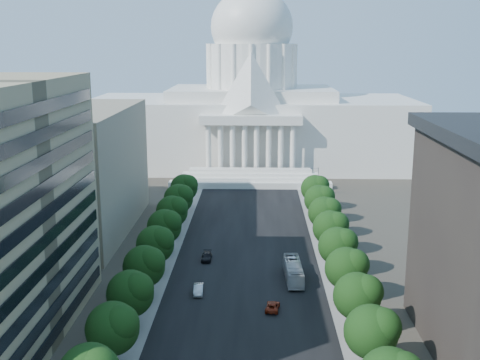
# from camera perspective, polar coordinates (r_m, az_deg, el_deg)

# --- Properties ---
(road_asphalt) EXTENTS (30.00, 260.00, 0.01)m
(road_asphalt) POSITION_cam_1_polar(r_m,az_deg,el_deg) (138.31, 0.69, -6.19)
(road_asphalt) COLOR black
(road_asphalt) RESTS_ON ground
(sidewalk_left) EXTENTS (8.00, 260.00, 0.02)m
(sidewalk_left) POSITION_cam_1_polar(r_m,az_deg,el_deg) (139.89, -7.16, -6.07)
(sidewalk_left) COLOR gray
(sidewalk_left) RESTS_ON ground
(sidewalk_right) EXTENTS (8.00, 260.00, 0.02)m
(sidewalk_right) POSITION_cam_1_polar(r_m,az_deg,el_deg) (139.33, 8.57, -6.20)
(sidewalk_right) COLOR gray
(sidewalk_right) RESTS_ON ground
(capitol) EXTENTS (120.00, 56.00, 73.00)m
(capitol) POSITION_cam_1_polar(r_m,az_deg,el_deg) (227.04, 1.10, 6.48)
(capitol) COLOR white
(capitol) RESTS_ON ground
(office_block_left_far) EXTENTS (38.00, 52.00, 30.00)m
(office_block_left_far) POSITION_cam_1_polar(r_m,az_deg,el_deg) (152.37, -17.59, 0.84)
(office_block_left_far) COLOR gray
(office_block_left_far) RESTS_ON ground
(tree_l_c) EXTENTS (7.79, 7.60, 9.97)m
(tree_l_c) POSITION_cam_1_polar(r_m,az_deg,el_deg) (87.97, -11.82, -13.49)
(tree_l_c) COLOR #33261C
(tree_l_c) RESTS_ON ground
(tree_l_d) EXTENTS (7.79, 7.60, 9.97)m
(tree_l_d) POSITION_cam_1_polar(r_m,az_deg,el_deg) (98.59, -10.21, -10.44)
(tree_l_d) COLOR #33261C
(tree_l_d) RESTS_ON ground
(tree_l_e) EXTENTS (7.79, 7.60, 9.97)m
(tree_l_e) POSITION_cam_1_polar(r_m,az_deg,el_deg) (109.50, -8.94, -7.98)
(tree_l_e) COLOR #33261C
(tree_l_e) RESTS_ON ground
(tree_l_f) EXTENTS (7.79, 7.60, 9.97)m
(tree_l_f) POSITION_cam_1_polar(r_m,az_deg,el_deg) (120.61, -7.91, -5.97)
(tree_l_f) COLOR #33261C
(tree_l_f) RESTS_ON ground
(tree_l_g) EXTENTS (7.79, 7.60, 9.97)m
(tree_l_g) POSITION_cam_1_polar(r_m,az_deg,el_deg) (131.88, -7.07, -4.30)
(tree_l_g) COLOR #33261C
(tree_l_g) RESTS_ON ground
(tree_l_h) EXTENTS (7.79, 7.60, 9.97)m
(tree_l_h) POSITION_cam_1_polar(r_m,az_deg,el_deg) (143.27, -6.35, -2.89)
(tree_l_h) COLOR #33261C
(tree_l_h) RESTS_ON ground
(tree_l_i) EXTENTS (7.79, 7.60, 9.97)m
(tree_l_i) POSITION_cam_1_polar(r_m,az_deg,el_deg) (154.75, -5.75, -1.69)
(tree_l_i) COLOR #33261C
(tree_l_i) RESTS_ON ground
(tree_l_j) EXTENTS (7.79, 7.60, 9.97)m
(tree_l_j) POSITION_cam_1_polar(r_m,az_deg,el_deg) (166.30, -5.23, -0.66)
(tree_l_j) COLOR #33261C
(tree_l_j) RESTS_ON ground
(tree_r_c) EXTENTS (7.79, 7.60, 9.97)m
(tree_r_c) POSITION_cam_1_polar(r_m,az_deg,el_deg) (87.27, 12.58, -13.75)
(tree_r_c) COLOR #33261C
(tree_r_c) RESTS_ON ground
(tree_r_d) EXTENTS (7.79, 7.60, 9.97)m
(tree_r_d) POSITION_cam_1_polar(r_m,az_deg,el_deg) (97.97, 11.26, -10.64)
(tree_r_d) COLOR #33261C
(tree_r_d) RESTS_ON ground
(tree_r_e) EXTENTS (7.79, 7.60, 9.97)m
(tree_r_e) POSITION_cam_1_polar(r_m,az_deg,el_deg) (108.94, 10.22, -8.14)
(tree_r_e) COLOR #33261C
(tree_r_e) RESTS_ON ground
(tree_r_f) EXTENTS (7.79, 7.60, 9.97)m
(tree_r_f) POSITION_cam_1_polar(r_m,az_deg,el_deg) (120.11, 9.38, -6.10)
(tree_r_f) COLOR #33261C
(tree_r_f) RESTS_ON ground
(tree_r_g) EXTENTS (7.79, 7.60, 9.97)m
(tree_r_g) POSITION_cam_1_polar(r_m,az_deg,el_deg) (131.42, 8.70, -4.41)
(tree_r_g) COLOR #33261C
(tree_r_g) RESTS_ON ground
(tree_r_h) EXTENTS (7.79, 7.60, 9.97)m
(tree_r_h) POSITION_cam_1_polar(r_m,az_deg,el_deg) (142.84, 8.12, -2.99)
(tree_r_h) COLOR #33261C
(tree_r_h) RESTS_ON ground
(tree_r_i) EXTENTS (7.79, 7.60, 9.97)m
(tree_r_i) POSITION_cam_1_polar(r_m,az_deg,el_deg) (154.36, 7.63, -1.78)
(tree_r_i) COLOR #33261C
(tree_r_i) RESTS_ON ground
(tree_r_j) EXTENTS (7.79, 7.60, 9.97)m
(tree_r_j) POSITION_cam_1_polar(r_m,az_deg,el_deg) (165.94, 7.21, -0.74)
(tree_r_j) COLOR #33261C
(tree_r_j) RESTS_ON ground
(streetlight_b) EXTENTS (2.61, 0.44, 9.00)m
(streetlight_b) POSITION_cam_1_polar(r_m,az_deg,el_deg) (87.16, 13.70, -14.32)
(streetlight_b) COLOR gray
(streetlight_b) RESTS_ON ground
(streetlight_c) EXTENTS (2.61, 0.44, 9.00)m
(streetlight_c) POSITION_cam_1_polar(r_m,az_deg,el_deg) (109.59, 11.01, -8.40)
(streetlight_c) COLOR gray
(streetlight_c) RESTS_ON ground
(streetlight_d) EXTENTS (2.61, 0.44, 9.00)m
(streetlight_d) POSITION_cam_1_polar(r_m,az_deg,el_deg) (132.94, 9.30, -4.52)
(streetlight_d) COLOR gray
(streetlight_d) RESTS_ON ground
(streetlight_e) EXTENTS (2.61, 0.44, 9.00)m
(streetlight_e) POSITION_cam_1_polar(r_m,az_deg,el_deg) (156.80, 8.11, -1.80)
(streetlight_e) COLOR gray
(streetlight_e) RESTS_ON ground
(streetlight_f) EXTENTS (2.61, 0.44, 9.00)m
(streetlight_f) POSITION_cam_1_polar(r_m,az_deg,el_deg) (180.97, 7.24, 0.19)
(streetlight_f) COLOR gray
(streetlight_f) RESTS_ON ground
(car_silver) EXTENTS (1.98, 4.97, 1.61)m
(car_silver) POSITION_cam_1_polar(r_m,az_deg,el_deg) (112.78, -3.97, -10.31)
(car_silver) COLOR #B6B8BE
(car_silver) RESTS_ON ground
(car_red) EXTENTS (2.84, 5.05, 1.33)m
(car_red) POSITION_cam_1_polar(r_m,az_deg,el_deg) (106.28, 3.11, -11.89)
(car_red) COLOR maroon
(car_red) RESTS_ON ground
(car_dark_b) EXTENTS (2.13, 5.16, 1.49)m
(car_dark_b) POSITION_cam_1_polar(r_m,az_deg,el_deg) (129.03, -3.18, -7.29)
(car_dark_b) COLOR black
(car_dark_b) RESTS_ON ground
(city_bus) EXTENTS (3.44, 12.95, 3.58)m
(city_bus) POSITION_cam_1_polar(r_m,az_deg,el_deg) (118.84, 5.09, -8.58)
(city_bus) COLOR silver
(city_bus) RESTS_ON ground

